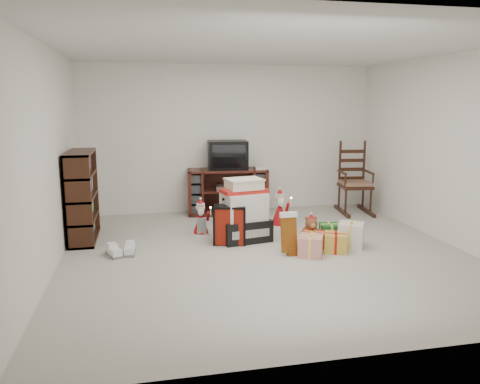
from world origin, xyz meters
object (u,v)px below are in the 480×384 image
(gift_pile, at_px, (244,214))
(teddy_bear, at_px, (310,232))
(bookshelf, at_px, (82,198))
(mrs_claus_figurine, at_px, (201,221))
(red_suitcase, at_px, (230,225))
(tv_stand, at_px, (228,191))
(crt_television, at_px, (228,155))
(santa_figurine, at_px, (280,212))
(gift_cluster, at_px, (331,238))
(rocking_chair, at_px, (353,187))
(sneaker_pair, at_px, (122,251))

(gift_pile, xyz_separation_m, teddy_bear, (0.84, -0.33, -0.21))
(bookshelf, distance_m, mrs_claus_figurine, 1.65)
(red_suitcase, distance_m, teddy_bear, 1.09)
(tv_stand, xyz_separation_m, crt_television, (0.01, 0.02, 0.62))
(santa_figurine, xyz_separation_m, gift_cluster, (0.35, -1.17, -0.09))
(gift_pile, bearing_deg, teddy_bear, -31.76)
(bookshelf, height_order, gift_pile, bookshelf)
(crt_television, bearing_deg, rocking_chair, -4.61)
(sneaker_pair, height_order, crt_television, crt_television)
(rocking_chair, bearing_deg, sneaker_pair, -149.95)
(tv_stand, height_order, gift_pile, gift_pile)
(red_suitcase, bearing_deg, crt_television, 94.36)
(rocking_chair, relative_size, crt_television, 1.86)
(gift_cluster, bearing_deg, red_suitcase, 159.78)
(bookshelf, height_order, sneaker_pair, bookshelf)
(tv_stand, distance_m, crt_television, 0.62)
(tv_stand, xyz_separation_m, gift_pile, (-0.07, -1.60, -0.02))
(red_suitcase, xyz_separation_m, mrs_claus_figurine, (-0.33, 0.50, -0.06))
(red_suitcase, xyz_separation_m, santa_figurine, (0.90, 0.71, -0.04))
(tv_stand, xyz_separation_m, bookshelf, (-2.22, -1.10, 0.21))
(santa_figurine, xyz_separation_m, crt_television, (-0.60, 1.05, 0.77))
(rocking_chair, xyz_separation_m, red_suitcase, (-2.44, -1.41, -0.17))
(teddy_bear, height_order, santa_figurine, santa_figurine)
(bookshelf, height_order, santa_figurine, bookshelf)
(santa_figurine, xyz_separation_m, mrs_claus_figurine, (-1.23, -0.21, -0.02))
(bookshelf, relative_size, rocking_chair, 0.97)
(tv_stand, bearing_deg, rocking_chair, -3.18)
(bookshelf, distance_m, crt_television, 2.53)
(rocking_chair, bearing_deg, gift_pile, -142.59)
(santa_figurine, height_order, sneaker_pair, santa_figurine)
(tv_stand, relative_size, gift_pile, 1.65)
(rocking_chair, height_order, red_suitcase, rocking_chair)
(gift_pile, height_order, mrs_claus_figurine, gift_pile)
(santa_figurine, bearing_deg, gift_pile, -140.04)
(teddy_bear, bearing_deg, sneaker_pair, 179.87)
(gift_cluster, height_order, crt_television, crt_television)
(mrs_claus_figurine, xyz_separation_m, gift_cluster, (1.58, -0.96, -0.07))
(tv_stand, height_order, teddy_bear, tv_stand)
(bookshelf, distance_m, gift_cluster, 3.40)
(mrs_claus_figurine, height_order, sneaker_pair, mrs_claus_figurine)
(mrs_claus_figurine, height_order, crt_television, crt_television)
(rocking_chair, height_order, teddy_bear, rocking_chair)
(gift_cluster, bearing_deg, bookshelf, 160.92)
(teddy_bear, relative_size, crt_television, 0.54)
(gift_pile, xyz_separation_m, sneaker_pair, (-1.62, -0.32, -0.31))
(tv_stand, relative_size, rocking_chair, 1.09)
(red_suitcase, bearing_deg, santa_figurine, 52.15)
(red_suitcase, distance_m, mrs_claus_figurine, 0.60)
(mrs_claus_figurine, relative_size, crt_television, 0.79)
(teddy_bear, bearing_deg, red_suitcase, 170.02)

